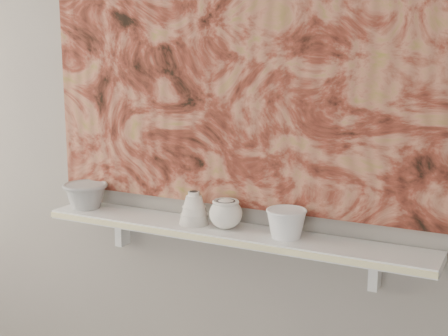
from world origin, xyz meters
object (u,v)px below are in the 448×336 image
Objects in this scene: painting at (239,46)px; bell_vessel at (194,208)px; bowl_white at (286,223)px; cup_cream at (226,214)px; shelf at (228,233)px; bowl_grey at (86,195)px.

bell_vessel is (-0.13, -0.08, -0.55)m from painting.
bell_vessel is 0.87× the size of bowl_white.
painting reaches higher than bowl_white.
cup_cream is 0.97× the size of bell_vessel.
painting is 12.90× the size of bell_vessel.
shelf is 10.53× the size of bowl_white.
shelf is at bearing 0.00° from bell_vessel.
bowl_grey is 1.47× the size of bell_vessel.
shelf is 0.07m from cup_cream.
bell_vessel is at bearing 180.00° from bowl_white.
bowl_white is at bearing 0.00° from shelf.
bell_vessel is at bearing -148.99° from painting.
cup_cream is at bearing 0.00° from bowl_grey.
bowl_grey is 1.29× the size of bowl_white.
painting is 0.56m from cup_cream.
bowl_grey is 0.82m from bowl_white.
bell_vessel is (-0.12, 0.00, 0.01)m from cup_cream.
cup_cream is at bearing -96.91° from painting.
bowl_grey is at bearing 180.00° from shelf.
bell_vessel is at bearing 180.00° from cup_cream.
painting is 0.83m from bowl_grey.
bowl_white is (0.34, 0.00, -0.01)m from bell_vessel.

